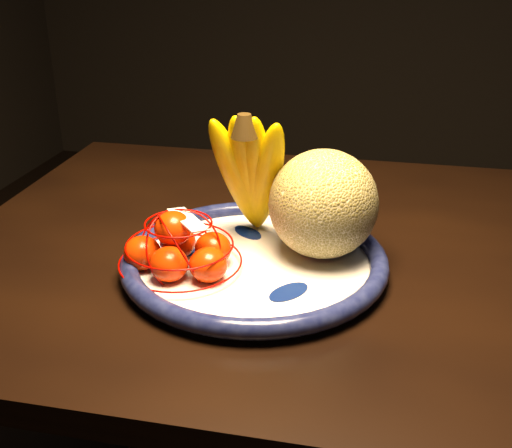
% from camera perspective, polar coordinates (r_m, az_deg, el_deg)
% --- Properties ---
extents(dining_table, '(1.45, 0.89, 0.71)m').
position_cam_1_polar(dining_table, '(1.04, 12.93, -6.31)').
color(dining_table, black).
rests_on(dining_table, ground).
extents(fruit_bowl, '(0.38, 0.38, 0.03)m').
position_cam_1_polar(fruit_bowl, '(0.93, -0.14, -3.34)').
color(fruit_bowl, white).
rests_on(fruit_bowl, dining_table).
extents(cantaloupe, '(0.16, 0.16, 0.16)m').
position_cam_1_polar(cantaloupe, '(0.92, 6.01, 1.79)').
color(cantaloupe, olive).
rests_on(cantaloupe, fruit_bowl).
extents(banana_bunch, '(0.15, 0.14, 0.22)m').
position_cam_1_polar(banana_bunch, '(0.96, -0.40, 4.90)').
color(banana_bunch, '#E5B903').
rests_on(banana_bunch, fruit_bowl).
extents(mandarin_bag, '(0.21, 0.21, 0.11)m').
position_cam_1_polar(mandarin_bag, '(0.90, -6.74, -2.30)').
color(mandarin_bag, red).
rests_on(mandarin_bag, fruit_bowl).
extents(price_tag, '(0.07, 0.07, 0.01)m').
position_cam_1_polar(price_tag, '(0.88, -6.07, 0.39)').
color(price_tag, white).
rests_on(price_tag, mandarin_bag).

